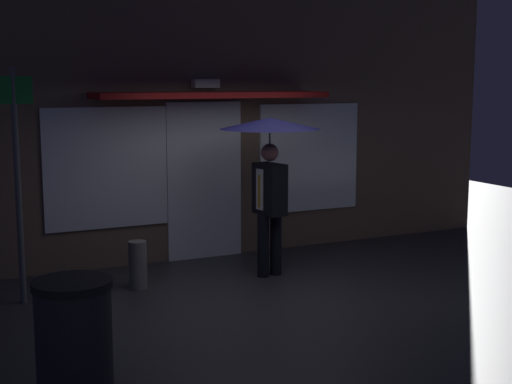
{
  "coord_description": "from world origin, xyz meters",
  "views": [
    {
      "loc": [
        -3.69,
        -7.15,
        2.48
      ],
      "look_at": [
        0.19,
        0.91,
        1.1
      ],
      "focal_mm": 50.62,
      "sensor_mm": 36.0,
      "label": 1
    }
  ],
  "objects": [
    {
      "name": "building_facade",
      "position": [
        0.0,
        2.34,
        2.12
      ],
      "size": [
        9.66,
        1.0,
        4.27
      ],
      "color": "brown",
      "rests_on": "ground"
    },
    {
      "name": "ground_plane",
      "position": [
        0.0,
        0.0,
        0.0
      ],
      "size": [
        18.0,
        18.0,
        0.0
      ],
      "primitive_type": "plane",
      "color": "#2D2D33"
    },
    {
      "name": "sidewalk_bollard",
      "position": [
        -1.31,
        1.08,
        0.29
      ],
      "size": [
        0.22,
        0.22,
        0.58
      ],
      "primitive_type": "cylinder",
      "color": "slate",
      "rests_on": "ground"
    },
    {
      "name": "trash_bin",
      "position": [
        -2.66,
        -1.84,
        0.51
      ],
      "size": [
        0.61,
        0.61,
        1.01
      ],
      "color": "#2D2D33",
      "rests_on": "ground"
    },
    {
      "name": "person_with_umbrella",
      "position": [
        0.38,
        0.91,
        1.61
      ],
      "size": [
        1.27,
        1.27,
        2.03
      ],
      "rotation": [
        0.0,
        0.0,
        1.72
      ],
      "color": "black",
      "rests_on": "ground"
    },
    {
      "name": "street_sign_post",
      "position": [
        -2.65,
        1.08,
        1.49
      ],
      "size": [
        0.4,
        0.07,
        2.64
      ],
      "color": "#595B60",
      "rests_on": "ground"
    }
  ]
}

